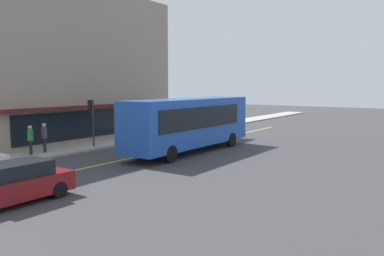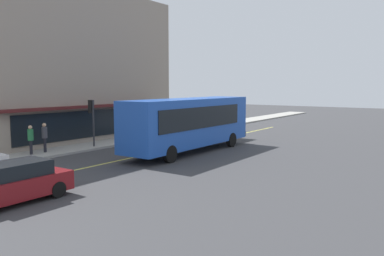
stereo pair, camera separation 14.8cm
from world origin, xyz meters
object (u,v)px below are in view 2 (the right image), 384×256
object	(u,v)px
car_maroon	(12,183)
pedestrian_near_storefront	(190,117)
pedestrian_waiting	(45,135)
pedestrian_at_corner	(31,137)
traffic_light	(92,112)
bus	(190,122)

from	to	relation	value
car_maroon	pedestrian_near_storefront	distance (m)	25.05
pedestrian_waiting	pedestrian_at_corner	bearing A→B (deg)	-176.48
pedestrian_near_storefront	pedestrian_at_corner	world-z (taller)	pedestrian_at_corner
car_maroon	pedestrian_waiting	xyz separation A→B (m)	(6.93, 7.98, 0.53)
car_maroon	pedestrian_near_storefront	bearing A→B (deg)	19.73
pedestrian_waiting	traffic_light	bearing A→B (deg)	-9.48
pedestrian_near_storefront	traffic_light	bearing A→B (deg)	-175.51
bus	car_maroon	size ratio (longest dim) A/B	2.59
bus	car_maroon	world-z (taller)	bus
traffic_light	car_maroon	world-z (taller)	traffic_light
pedestrian_near_storefront	pedestrian_waiting	distance (m)	16.65
car_maroon	pedestrian_waiting	world-z (taller)	pedestrian_waiting
car_maroon	pedestrian_at_corner	xyz separation A→B (m)	(5.92, 7.91, 0.49)
traffic_light	pedestrian_near_storefront	size ratio (longest dim) A/B	1.83
bus	pedestrian_at_corner	distance (m)	9.88
car_maroon	pedestrian_waiting	bearing A→B (deg)	49.01
car_maroon	traffic_light	bearing A→B (deg)	35.74
traffic_light	pedestrian_at_corner	bearing A→B (deg)	173.48
traffic_light	pedestrian_near_storefront	xyz separation A→B (m)	(13.27, 1.04, -1.33)
traffic_light	pedestrian_at_corner	size ratio (longest dim) A/B	1.79
car_maroon	bus	bearing A→B (deg)	4.28
bus	traffic_light	bearing A→B (deg)	111.94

